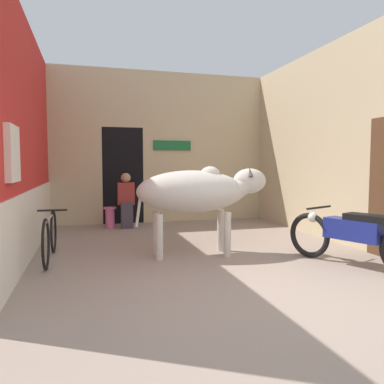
# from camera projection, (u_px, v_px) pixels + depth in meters

# --- Properties ---
(ground_plane) EXTENTS (30.00, 30.00, 0.00)m
(ground_plane) POSITION_uv_depth(u_px,v_px,m) (265.00, 301.00, 3.83)
(ground_plane) COLOR gray
(wall_left_shopfront) EXTENTS (0.25, 5.51, 3.61)m
(wall_left_shopfront) POSITION_uv_depth(u_px,v_px,m) (23.00, 141.00, 5.63)
(wall_left_shopfront) COLOR red
(wall_left_shopfront) RESTS_ON ground_plane
(wall_back_with_doorway) EXTENTS (5.14, 0.93, 3.61)m
(wall_back_with_doorway) POSITION_uv_depth(u_px,v_px,m) (148.00, 156.00, 9.15)
(wall_back_with_doorway) COLOR #C6B289
(wall_back_with_doorway) RESTS_ON ground_plane
(wall_right_with_door) EXTENTS (0.22, 5.51, 3.61)m
(wall_right_with_door) POSITION_uv_depth(u_px,v_px,m) (329.00, 144.00, 7.01)
(wall_right_with_door) COLOR #C6B289
(wall_right_with_door) RESTS_ON ground_plane
(cow) EXTENTS (2.07, 0.78, 1.37)m
(cow) POSITION_uv_depth(u_px,v_px,m) (198.00, 192.00, 5.71)
(cow) COLOR beige
(cow) RESTS_ON ground_plane
(motorcycle_near) EXTENTS (0.91, 1.92, 0.78)m
(motorcycle_near) POSITION_uv_depth(u_px,v_px,m) (354.00, 234.00, 5.05)
(motorcycle_near) COLOR black
(motorcycle_near) RESTS_ON ground_plane
(bicycle) EXTENTS (0.44, 1.70, 0.70)m
(bicycle) POSITION_uv_depth(u_px,v_px,m) (50.00, 236.00, 5.43)
(bicycle) COLOR black
(bicycle) RESTS_ON ground_plane
(shopkeeper_seated) EXTENTS (0.36, 0.34, 1.21)m
(shopkeeper_seated) POSITION_uv_depth(u_px,v_px,m) (126.00, 198.00, 8.23)
(shopkeeper_seated) COLOR #3D3842
(shopkeeper_seated) RESTS_ON ground_plane
(plastic_stool) EXTENTS (0.28, 0.28, 0.46)m
(plastic_stool) POSITION_uv_depth(u_px,v_px,m) (110.00, 217.00, 8.22)
(plastic_stool) COLOR #DB6093
(plastic_stool) RESTS_ON ground_plane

